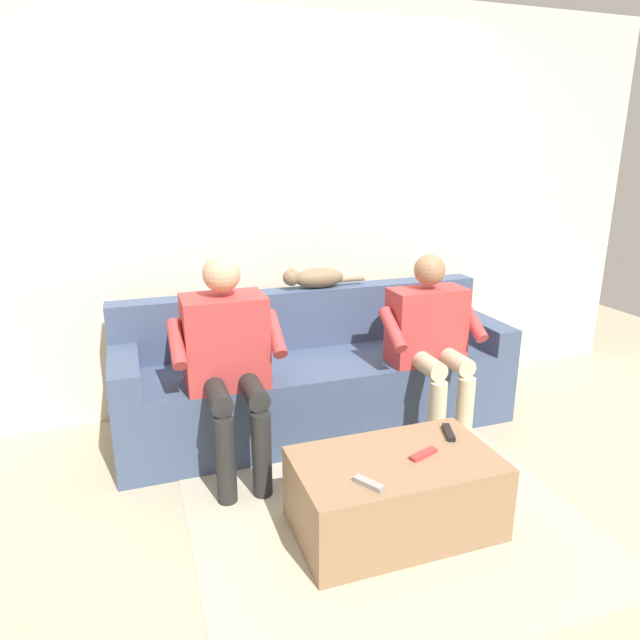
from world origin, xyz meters
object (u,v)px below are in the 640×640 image
object	(u,v)px
person_right_seated	(227,351)
remote_red	(423,454)
couch	(316,379)
cat_on_backrest	(315,278)
person_left_seated	(431,335)
remote_black	(449,432)
coffee_table	(395,493)
remote_gray	(369,483)

from	to	relation	value
person_right_seated	remote_red	size ratio (longest dim) A/B	7.81
couch	cat_on_backrest	bearing A→B (deg)	-106.91
person_left_seated	remote_black	bearing A→B (deg)	68.07
coffee_table	person_left_seated	bearing A→B (deg)	-127.98
coffee_table	person_left_seated	world-z (taller)	person_left_seated
cat_on_backrest	person_right_seated	bearing A→B (deg)	39.51
couch	remote_gray	distance (m)	1.29
remote_gray	remote_black	bearing A→B (deg)	86.59
person_left_seated	remote_gray	world-z (taller)	person_left_seated
remote_gray	remote_black	world-z (taller)	remote_black
person_left_seated	person_right_seated	bearing A→B (deg)	-1.49
remote_black	person_left_seated	bearing A→B (deg)	177.47
remote_gray	remote_red	bearing A→B (deg)	82.26
remote_red	remote_black	distance (m)	0.25
cat_on_backrest	couch	bearing A→B (deg)	73.09
coffee_table	person_right_seated	bearing A→B (deg)	-53.12
couch	coffee_table	bearing A→B (deg)	90.00
couch	remote_black	distance (m)	1.06
remote_gray	coffee_table	bearing A→B (deg)	97.71
remote_gray	couch	bearing A→B (deg)	140.79
remote_black	remote_gray	bearing A→B (deg)	-43.85
remote_red	remote_black	size ratio (longest dim) A/B	1.00
cat_on_backrest	remote_black	size ratio (longest dim) A/B	3.70
couch	person_left_seated	size ratio (longest dim) A/B	2.18
coffee_table	person_right_seated	xyz separation A→B (m)	(0.60, -0.80, 0.49)
person_right_seated	remote_black	size ratio (longest dim) A/B	7.83
remote_black	cat_on_backrest	bearing A→B (deg)	-148.54
remote_gray	person_left_seated	bearing A→B (deg)	108.91
person_right_seated	remote_black	xyz separation A→B (m)	(-0.94, 0.69, -0.29)
person_left_seated	remote_black	size ratio (longest dim) A/B	7.41
cat_on_backrest	remote_gray	bearing A→B (deg)	79.70
remote_red	remote_black	world-z (taller)	remote_black
coffee_table	remote_red	bearing A→B (deg)	169.53
remote_gray	remote_red	world-z (taller)	remote_gray
person_left_seated	remote_gray	size ratio (longest dim) A/B	8.16
person_right_seated	remote_red	bearing A→B (deg)	131.35
remote_red	person_right_seated	bearing A→B (deg)	111.76
person_right_seated	remote_gray	size ratio (longest dim) A/B	8.62
coffee_table	cat_on_backrest	world-z (taller)	cat_on_backrest
couch	coffee_table	world-z (taller)	couch
coffee_table	remote_black	size ratio (longest dim) A/B	6.09
couch	cat_on_backrest	distance (m)	0.65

